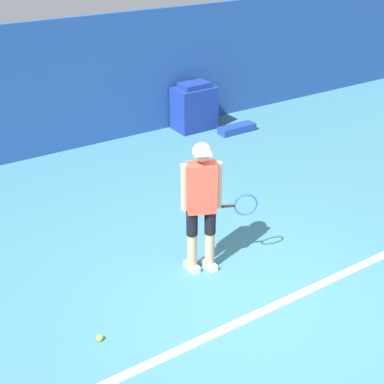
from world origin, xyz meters
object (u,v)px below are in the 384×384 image
object	(u,v)px
tennis_ball	(100,338)
covered_chair	(194,107)
tennis_player	(202,202)
equipment_bag	(237,129)

from	to	relation	value
tennis_ball	covered_chair	size ratio (longest dim) A/B	0.07
tennis_player	equipment_bag	world-z (taller)	tennis_player
tennis_player	covered_chair	bearing A→B (deg)	82.08
tennis_ball	equipment_bag	size ratio (longest dim) A/B	0.09
covered_chair	equipment_bag	xyz separation A→B (m)	(0.61, -0.65, -0.38)
tennis_ball	equipment_bag	world-z (taller)	equipment_bag
equipment_bag	tennis_ball	bearing A→B (deg)	-140.42
covered_chair	equipment_bag	size ratio (longest dim) A/B	1.21
tennis_ball	covered_chair	xyz separation A→B (m)	(4.17, 4.60, 0.42)
equipment_bag	covered_chair	bearing A→B (deg)	132.80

